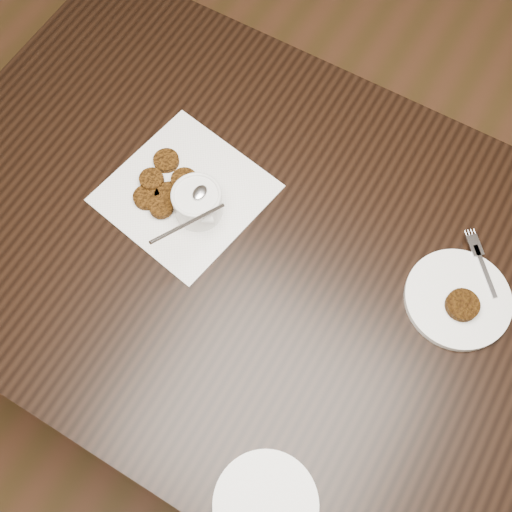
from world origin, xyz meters
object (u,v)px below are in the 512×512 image
at_px(table, 266,314).
at_px(napkin, 185,193).
at_px(plate_empty, 266,505).
at_px(sauce_ramekin, 196,194).
at_px(plate_with_patty, 459,298).

bearing_deg(table, napkin, 171.80).
distance_m(table, plate_empty, 0.59).
distance_m(sauce_ramekin, plate_with_patty, 0.53).
xyz_separation_m(table, plate_empty, (0.22, -0.39, 0.38)).
relative_size(table, plate_empty, 8.41).
bearing_deg(plate_empty, sauce_ramekin, 133.81).
xyz_separation_m(plate_with_patty, plate_empty, (-0.13, -0.49, -0.01)).
bearing_deg(sauce_ramekin, plate_empty, -46.19).
height_order(table, plate_empty, plate_empty).
bearing_deg(plate_with_patty, plate_empty, -104.90).
xyz_separation_m(napkin, sauce_ramekin, (0.05, -0.02, 0.07)).
height_order(napkin, plate_empty, plate_empty).
relative_size(table, napkin, 5.12).
bearing_deg(plate_with_patty, napkin, -173.23).
xyz_separation_m(sauce_ramekin, plate_empty, (0.39, -0.40, -0.06)).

